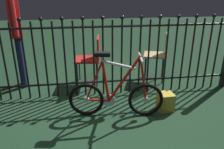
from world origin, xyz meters
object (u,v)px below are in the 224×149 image
at_px(bicycle, 116,95).
at_px(display_crate, 165,102).
at_px(chair_tan, 160,52).
at_px(person_visitor, 16,26).
at_px(chair_red, 92,56).

bearing_deg(bicycle, display_crate, 3.34).
height_order(chair_tan, display_crate, chair_tan).
relative_size(chair_tan, person_visitor, 0.51).
height_order(chair_red, person_visitor, person_visitor).
relative_size(chair_tan, chair_red, 1.03).
xyz_separation_m(chair_tan, chair_red, (-1.24, 0.02, -0.03)).
xyz_separation_m(bicycle, person_visitor, (-1.47, 1.24, 0.75)).
distance_m(bicycle, person_visitor, 2.07).
distance_m(chair_red, person_visitor, 1.34).
bearing_deg(display_crate, bicycle, -176.66).
bearing_deg(chair_tan, bicycle, -130.91).
bearing_deg(display_crate, chair_tan, 76.41).
bearing_deg(chair_tan, chair_red, 178.90).
bearing_deg(chair_red, person_visitor, 176.64).
xyz_separation_m(chair_tan, display_crate, (-0.27, -1.10, -0.42)).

